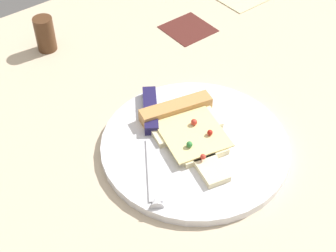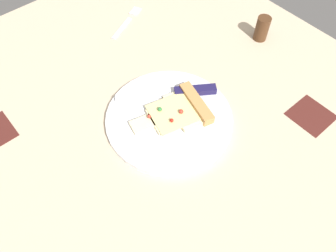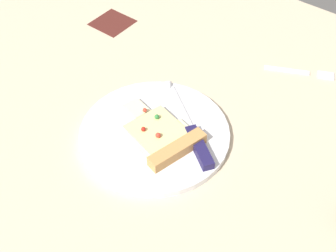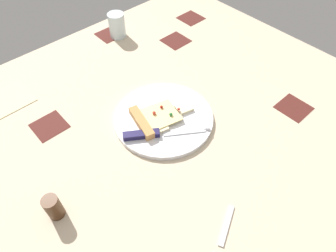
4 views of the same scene
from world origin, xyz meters
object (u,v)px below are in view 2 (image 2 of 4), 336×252
object	(u,v)px
knife	(176,93)
fork	(128,20)
pepper_shaker	(262,28)
plate	(169,119)
pizza_slice	(179,111)

from	to	relation	value
knife	fork	size ratio (longest dim) A/B	1.44
knife	pepper_shaker	bearing A→B (deg)	-53.83
plate	pizza_slice	size ratio (longest dim) A/B	1.55
pizza_slice	fork	bearing A→B (deg)	-4.03
pizza_slice	plate	bearing A→B (deg)	89.98
plate	pepper_shaker	world-z (taller)	pepper_shaker
fork	pepper_shaker	bearing A→B (deg)	12.60
plate	knife	world-z (taller)	knife
plate	pizza_slice	distance (cm)	3.01
plate	fork	world-z (taller)	plate
knife	pizza_slice	bearing A→B (deg)	-179.70
knife	fork	xyz separation A→B (cm)	(-8.39, -30.95, -1.60)
knife	pepper_shaker	size ratio (longest dim) A/B	3.11
pizza_slice	fork	world-z (taller)	pizza_slice
pepper_shaker	fork	bearing A→B (deg)	-51.68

